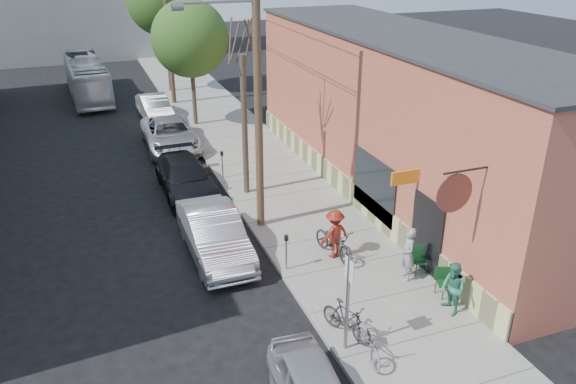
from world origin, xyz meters
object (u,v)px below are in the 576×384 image
object	(u,v)px
tree_bare	(245,127)
bus	(87,78)
utility_pole_near	(256,86)
parked_bike_a	(347,320)
parked_bike_b	(368,339)
parking_meter_far	(222,160)
patron_grey	(408,254)
car_4	(155,108)
patio_chair_a	(419,260)
cyclist	(334,234)
parking_meter_near	(286,247)
patio_chair_b	(445,283)
tree_leafy_mid	(190,39)
car_3	(171,135)
car_2	(185,178)
patron_green	(453,289)
sign_post	(348,294)
car_1	(214,234)

from	to	relation	value
tree_bare	bus	bearing A→B (deg)	105.95
utility_pole_near	parked_bike_a	bearing A→B (deg)	-88.29
tree_bare	parked_bike_b	xyz separation A→B (m)	(-0.03, -10.86, -2.39)
parking_meter_far	parked_bike_b	xyz separation A→B (m)	(0.52, -12.72, -0.35)
parking_meter_far	parked_bike_a	size ratio (longest dim) A/B	0.72
parking_meter_far	parked_bike_a	distance (m)	11.87
patron_grey	car_4	size ratio (longest dim) A/B	0.40
tree_bare	patio_chair_a	distance (m)	8.95
utility_pole_near	parked_bike_b	distance (m)	9.19
cyclist	parked_bike_b	xyz separation A→B (m)	(-1.26, -4.76, -0.37)
patron_grey	cyclist	xyz separation A→B (m)	(-1.56, 2.04, -0.03)
parking_meter_near	parking_meter_far	bearing A→B (deg)	90.00
patio_chair_b	car_4	world-z (taller)	car_4
utility_pole_near	patio_chair_b	bearing A→B (deg)	-59.12
tree_leafy_mid	patio_chair_a	xyz separation A→B (m)	(3.35, -18.18, -4.37)
patio_chair_a	patio_chair_b	world-z (taller)	same
patron_grey	bus	world-z (taller)	bus
parking_meter_near	utility_pole_near	xyz separation A→B (m)	(0.14, 3.29, 4.43)
patio_chair_b	car_3	size ratio (longest dim) A/B	0.16
cyclist	parked_bike_a	world-z (taller)	cyclist
parking_meter_far	patio_chair_b	distance (m)	11.88
parking_meter_near	patio_chair_a	world-z (taller)	parking_meter_near
patio_chair_a	patio_chair_b	bearing A→B (deg)	-66.74
parking_meter_near	car_2	bearing A→B (deg)	103.79
utility_pole_near	patio_chair_a	size ratio (longest dim) A/B	11.36
parked_bike_b	patio_chair_b	bearing A→B (deg)	32.09
patron_green	parked_bike_a	distance (m)	3.25
cyclist	bus	size ratio (longest dim) A/B	0.18
utility_pole_near	parked_bike_a	distance (m)	8.44
patron_grey	car_3	bearing A→B (deg)	-146.59
tree_bare	bus	world-z (taller)	tree_bare
sign_post	tree_bare	xyz separation A→B (m)	(0.45, 10.45, 1.20)
car_1	car_4	distance (m)	16.69
bus	utility_pole_near	bearing A→B (deg)	-80.04
sign_post	patio_chair_a	world-z (taller)	sign_post
parking_meter_far	patio_chair_b	xyz separation A→B (m)	(3.93, -11.21, -0.39)
utility_pole_near	tree_bare	world-z (taller)	utility_pole_near
parking_meter_near	cyclist	size ratio (longest dim) A/B	0.72
tree_bare	patio_chair_b	size ratio (longest dim) A/B	6.54
utility_pole_near	bus	xyz separation A→B (m)	(-5.06, 22.15, -4.07)
patio_chair_a	car_3	distance (m)	15.72
sign_post	tree_bare	bearing A→B (deg)	87.54
parking_meter_far	car_1	xyz separation A→B (m)	(-1.89, -6.24, -0.18)
parking_meter_near	cyclist	bearing A→B (deg)	6.47
patron_grey	car_1	xyz separation A→B (m)	(-5.23, 3.76, -0.23)
patio_chair_b	patron_green	world-z (taller)	patron_green
sign_post	patron_green	world-z (taller)	sign_post
parking_meter_near	car_1	distance (m)	2.70
parked_bike_a	utility_pole_near	bearing A→B (deg)	69.05
tree_leafy_mid	bus	distance (m)	11.06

